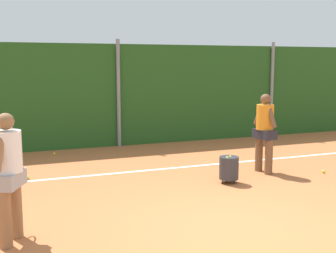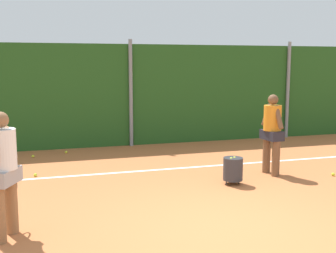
{
  "view_description": "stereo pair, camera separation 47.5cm",
  "coord_description": "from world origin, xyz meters",
  "views": [
    {
      "loc": [
        -2.79,
        -4.88,
        2.22
      ],
      "look_at": [
        -0.38,
        1.51,
        1.21
      ],
      "focal_mm": 46.02,
      "sensor_mm": 36.0,
      "label": 1
    },
    {
      "loc": [
        -2.34,
        -5.03,
        2.22
      ],
      "look_at": [
        -0.38,
        1.51,
        1.21
      ],
      "focal_mm": 46.02,
      "sensor_mm": 36.0,
      "label": 2
    }
  ],
  "objects": [
    {
      "name": "ground_plane",
      "position": [
        0.0,
        1.88,
        0.0
      ],
      "size": [
        25.35,
        25.35,
        0.0
      ],
      "primitive_type": "plane",
      "color": "#B76638"
    },
    {
      "name": "hedge_fence_backdrop",
      "position": [
        0.0,
        6.39,
        1.36
      ],
      "size": [
        16.48,
        0.25,
        2.71
      ],
      "primitive_type": "cube",
      "color": "#23511E",
      "rests_on": "ground_plane"
    },
    {
      "name": "fence_post_center",
      "position": [
        0.0,
        6.21,
        1.42
      ],
      "size": [
        0.1,
        0.1,
        2.83
      ],
      "primitive_type": "cylinder",
      "color": "gray",
      "rests_on": "ground_plane"
    },
    {
      "name": "fence_post_right",
      "position": [
        4.75,
        6.21,
        1.42
      ],
      "size": [
        0.1,
        0.1,
        2.83
      ],
      "primitive_type": "cylinder",
      "color": "gray",
      "rests_on": "ground_plane"
    },
    {
      "name": "court_baseline_paint",
      "position": [
        0.0,
        3.43,
        0.0
      ],
      "size": [
        12.04,
        0.1,
        0.01
      ],
      "primitive_type": "cube",
      "color": "white",
      "rests_on": "ground_plane"
    },
    {
      "name": "player_foreground_near",
      "position": [
        -2.81,
        0.59,
        0.91
      ],
      "size": [
        0.45,
        0.73,
        1.63
      ],
      "rotation": [
        0.0,
        0.0,
        1.14
      ],
      "color": "#8C603D",
      "rests_on": "ground_plane"
    },
    {
      "name": "player_midcourt",
      "position": [
        2.06,
        2.45,
        0.9
      ],
      "size": [
        0.34,
        0.67,
        1.61
      ],
      "rotation": [
        0.0,
        0.0,
        1.66
      ],
      "color": "brown",
      "rests_on": "ground_plane"
    },
    {
      "name": "ball_hopper",
      "position": [
        1.02,
        2.0,
        0.29
      ],
      "size": [
        0.36,
        0.36,
        0.51
      ],
      "color": "#2D2D33",
      "rests_on": "ground_plane"
    },
    {
      "name": "tennis_ball_0",
      "position": [
        -1.76,
        5.69,
        0.03
      ],
      "size": [
        0.07,
        0.07,
        0.07
      ],
      "primitive_type": "sphere",
      "color": "#CCDB33",
      "rests_on": "ground_plane"
    },
    {
      "name": "tennis_ball_1",
      "position": [
        1.67,
        2.99,
        0.03
      ],
      "size": [
        0.07,
        0.07,
        0.07
      ],
      "primitive_type": "sphere",
      "color": "#CCDB33",
      "rests_on": "ground_plane"
    },
    {
      "name": "tennis_ball_2",
      "position": [
        3.17,
        1.97,
        0.03
      ],
      "size": [
        0.07,
        0.07,
        0.07
      ],
      "primitive_type": "sphere",
      "color": "#CCDB33",
      "rests_on": "ground_plane"
    },
    {
      "name": "tennis_ball_4",
      "position": [
        -2.48,
        3.6,
        0.03
      ],
      "size": [
        0.07,
        0.07,
        0.07
      ],
      "primitive_type": "sphere",
      "color": "#CCDB33",
      "rests_on": "ground_plane"
    },
    {
      "name": "tennis_ball_6",
      "position": [
        -2.54,
        5.42,
        0.03
      ],
      "size": [
        0.07,
        0.07,
        0.07
      ],
      "primitive_type": "sphere",
      "color": "#CCDB33",
      "rests_on": "ground_plane"
    }
  ]
}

